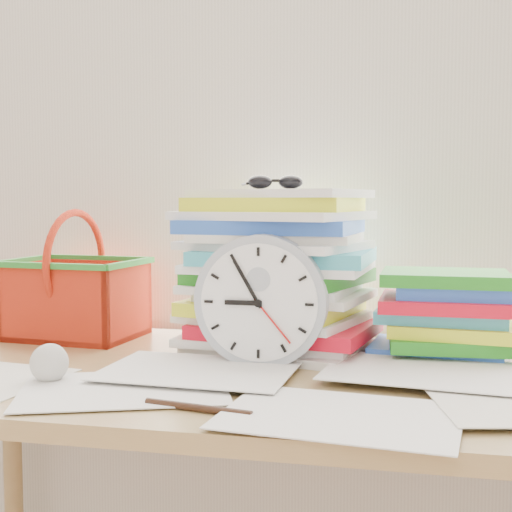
% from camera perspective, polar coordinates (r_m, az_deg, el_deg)
% --- Properties ---
extents(curtain, '(2.40, 0.01, 2.50)m').
position_cam_1_polar(curtain, '(1.63, 2.37, 13.31)').
color(curtain, silver).
rests_on(curtain, room_shell).
extents(desk, '(1.40, 0.70, 0.75)m').
position_cam_1_polar(desk, '(1.30, -0.67, -12.31)').
color(desk, '#9C7D49').
rests_on(desk, ground).
extents(paper_stack, '(0.41, 0.36, 0.32)m').
position_cam_1_polar(paper_stack, '(1.42, 1.90, -1.14)').
color(paper_stack, white).
rests_on(paper_stack, desk).
extents(clock, '(0.24, 0.05, 0.24)m').
position_cam_1_polar(clock, '(1.28, 0.44, -3.61)').
color(clock, '#A3ABB6').
rests_on(clock, desk).
extents(sunglasses, '(0.15, 0.14, 0.03)m').
position_cam_1_polar(sunglasses, '(1.38, 1.56, 5.93)').
color(sunglasses, black).
rests_on(sunglasses, paper_stack).
extents(book_stack, '(0.29, 0.23, 0.17)m').
position_cam_1_polar(book_stack, '(1.40, 14.92, -4.59)').
color(book_stack, white).
rests_on(book_stack, desk).
extents(basket, '(0.29, 0.24, 0.27)m').
position_cam_1_polar(basket, '(1.60, -14.20, -1.50)').
color(basket, red).
rests_on(basket, desk).
extents(crumpled_ball, '(0.06, 0.06, 0.06)m').
position_cam_1_polar(crumpled_ball, '(1.24, -16.23, -8.19)').
color(crumpled_ball, silver).
rests_on(crumpled_ball, desk).
extents(pen, '(0.17, 0.04, 0.01)m').
position_cam_1_polar(pen, '(1.04, -4.70, -12.02)').
color(pen, black).
rests_on(pen, desk).
extents(scattered_papers, '(1.26, 0.42, 0.02)m').
position_cam_1_polar(scattered_papers, '(1.27, -0.67, -8.83)').
color(scattered_papers, white).
rests_on(scattered_papers, desk).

